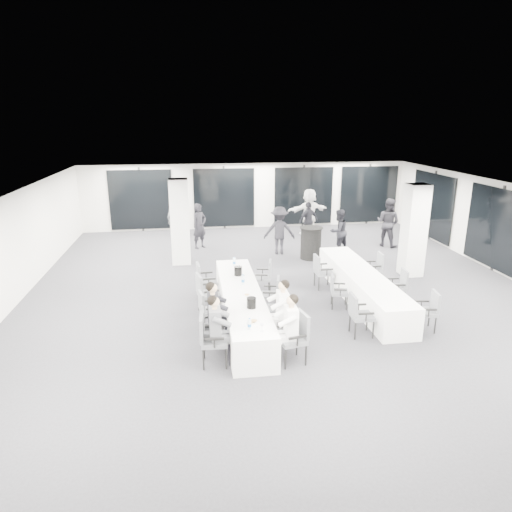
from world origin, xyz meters
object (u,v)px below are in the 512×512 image
Objects in this scene: chair_main_right_mid at (280,305)px; standing_guest_f at (309,209)px; standing_guest_d at (308,218)px; chair_main_right_second at (287,322)px; standing_guest_g at (173,215)px; chair_side_right_far at (375,266)px; chair_side_right_near at (429,308)px; chair_main_left_near at (210,337)px; standing_guest_c at (279,227)px; standing_guest_b at (339,228)px; standing_guest_h at (388,219)px; chair_side_left_mid at (337,289)px; chair_main_right_near at (296,334)px; chair_main_left_far at (204,279)px; ice_bucket_near at (251,303)px; chair_side_right_mid at (399,284)px; chair_main_left_fourth at (205,291)px; ice_bucket_far at (238,271)px; chair_side_left_near at (359,312)px; cocktail_table at (311,243)px; standing_guest_a at (199,223)px; banquet_table_main at (242,306)px; chair_main_left_mid at (207,308)px; banquet_table_side at (362,286)px; chair_main_left_second at (209,325)px; chair_side_left_far at (321,270)px; chair_main_right_far at (265,275)px.

standing_guest_f reaches higher than chair_main_right_mid.
chair_main_right_mid is 8.09m from standing_guest_d.
standing_guest_g is (-2.67, 9.92, 0.36)m from chair_main_right_second.
standing_guest_f is (-0.42, 6.07, 0.54)m from chair_side_right_far.
chair_side_right_near is 8.34m from standing_guest_d.
chair_main_left_near reaches higher than chair_main_right_second.
standing_guest_c is at bearing 36.45° from chair_side_right_far.
standing_guest_b reaches higher than chair_main_left_near.
standing_guest_h is at bearing 129.66° from standing_guest_d.
standing_guest_h is (3.68, 5.36, 0.54)m from chair_side_left_mid.
chair_main_right_near is 2.99m from chair_side_left_mid.
ice_bucket_near is at bearing 15.22° from chair_main_left_far.
chair_side_right_mid is 5.75m from standing_guest_h.
chair_main_left_fourth reaches higher than chair_side_right_near.
standing_guest_f reaches higher than chair_main_right_second.
ice_bucket_far is (-0.79, 2.39, 0.38)m from chair_main_right_second.
standing_guest_f is (4.54, 6.60, 0.50)m from chair_main_left_far.
chair_main_right_mid is 0.94× the size of chair_side_left_near.
standing_guest_a reaches higher than cocktail_table.
banquet_table_main is 2.94× the size of standing_guest_g.
chair_main_left_near is at bearing -74.62° from chair_side_left_near.
standing_guest_b is at bearing 63.20° from standing_guest_h.
chair_main_left_mid is at bearing -159.24° from banquet_table_main.
chair_main_right_near is 1.07× the size of chair_side_left_near.
banquet_table_main is 3.41m from banquet_table_side.
cocktail_table is 5.55m from chair_main_left_fourth.
standing_guest_f reaches higher than standing_guest_b.
banquet_table_main is 0.93m from chair_main_right_mid.
chair_main_left_near is at bearing -5.53° from chair_main_left_far.
chair_main_left_near is at bearing 53.16° from standing_guest_f.
standing_guest_g is at bearing -138.55° from chair_side_left_mid.
banquet_table_main is 1.42m from chair_main_left_second.
chair_main_left_fourth is 3.09m from chair_main_right_near.
chair_side_right_near is 0.54× the size of standing_guest_d.
chair_side_left_mid is (0.01, 1.58, -0.06)m from chair_side_left_near.
chair_main_right_near is 7.54m from standing_guest_c.
standing_guest_d is (-0.60, 1.95, -0.04)m from standing_guest_b.
standing_guest_d is at bearing -29.61° from standing_guest_a.
chair_side_left_near reaches higher than chair_main_right_second.
chair_side_left_far is 0.57× the size of standing_guest_d.
banquet_table_side is 2.61× the size of standing_guest_c.
chair_main_right_near is at bearing 90.78° from standing_guest_c.
chair_side_left_mid is at bearing -99.98° from standing_guest_a.
chair_main_left_fourth is 4.96m from chair_side_right_mid.
chair_main_right_far reaches higher than chair_main_left_mid.
chair_side_right_near reaches higher than banquet_table_main.
banquet_table_side is 5.83× the size of chair_side_left_mid.
banquet_table_main is 3.09m from chair_side_left_far.
standing_guest_b is (1.60, 6.39, 0.34)m from chair_side_left_near.
chair_side_right_mid is at bearing 118.73° from chair_main_left_near.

